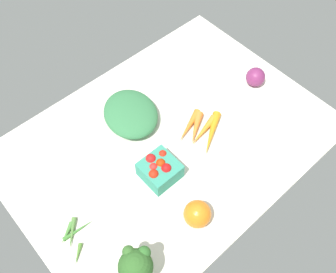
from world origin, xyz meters
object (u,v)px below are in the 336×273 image
object	(u,v)px
red_onion_center	(255,77)
leafy_greens_clump	(131,114)
heirloom_tomato_orange	(197,214)
berry_basket	(159,169)
carrot_bunch	(201,130)
okra_pile	(73,236)
broccoli_head	(136,266)

from	to	relation	value
red_onion_center	leafy_greens_clump	bearing A→B (deg)	158.14
heirloom_tomato_orange	berry_basket	world-z (taller)	heirloom_tomato_orange
carrot_bunch	leafy_greens_clump	xyz separation A→B (cm)	(-13.75, 19.99, 1.51)
okra_pile	carrot_bunch	xyz separation A→B (cm)	(52.03, 1.40, 0.69)
carrot_bunch	red_onion_center	bearing A→B (deg)	4.76
okra_pile	berry_basket	size ratio (longest dim) A/B	1.16
broccoli_head	red_onion_center	size ratio (longest dim) A/B	1.92
heirloom_tomato_orange	broccoli_head	bearing A→B (deg)	-178.41
heirloom_tomato_orange	leafy_greens_clump	bearing A→B (deg)	78.08
carrot_bunch	heirloom_tomato_orange	bearing A→B (deg)	-136.79
okra_pile	leafy_greens_clump	world-z (taller)	leafy_greens_clump
okra_pile	red_onion_center	bearing A→B (deg)	2.72
leafy_greens_clump	red_onion_center	size ratio (longest dim) A/B	3.10
broccoli_head	carrot_bunch	xyz separation A→B (cm)	(44.93, 21.68, -6.95)
broccoli_head	red_onion_center	distance (cm)	78.75
red_onion_center	heirloom_tomato_orange	bearing A→B (deg)	-155.76
carrot_bunch	berry_basket	xyz separation A→B (cm)	(-20.81, -2.90, 2.16)
carrot_bunch	red_onion_center	distance (cm)	30.04
leafy_greens_clump	berry_basket	bearing A→B (deg)	-107.13
okra_pile	berry_basket	distance (cm)	31.39
okra_pile	heirloom_tomato_orange	bearing A→B (deg)	-33.58
broccoli_head	berry_basket	distance (cm)	30.95
leafy_greens_clump	red_onion_center	world-z (taller)	red_onion_center
heirloom_tomato_orange	leafy_greens_clump	size ratio (longest dim) A/B	0.37
carrot_bunch	heirloom_tomato_orange	size ratio (longest dim) A/B	2.28
okra_pile	berry_basket	xyz separation A→B (cm)	(31.22, -1.49, 2.85)
leafy_greens_clump	red_onion_center	distance (cm)	47.00
red_onion_center	berry_basket	bearing A→B (deg)	-173.94
okra_pile	leafy_greens_clump	bearing A→B (deg)	29.20
heirloom_tomato_orange	red_onion_center	distance (cm)	57.35
okra_pile	leafy_greens_clump	xyz separation A→B (cm)	(38.28, 21.39, 2.20)
okra_pile	red_onion_center	world-z (taller)	red_onion_center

